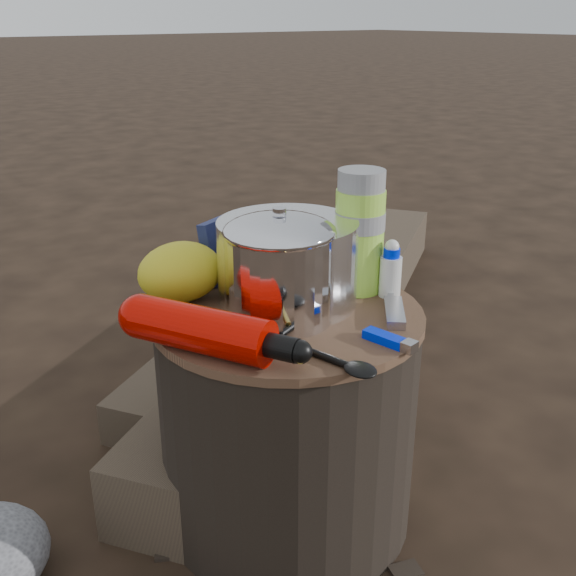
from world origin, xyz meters
TOP-DOWN VIEW (x-y plane):
  - ground at (0.00, 0.00)m, footprint 60.00×60.00m
  - stump at (0.00, 0.00)m, footprint 0.47×0.47m
  - log_main at (0.55, 0.54)m, footprint 1.78×1.32m
  - log_small at (0.39, 0.67)m, footprint 1.19×0.86m
  - foil_windscreen at (0.03, 0.03)m, footprint 0.25×0.25m
  - camping_pot at (-0.03, -0.01)m, footprint 0.18×0.18m
  - fuel_bottle at (-0.20, -0.04)m, footprint 0.20×0.30m
  - thermos at (0.17, 0.00)m, footprint 0.09×0.09m
  - travel_mug at (0.13, 0.11)m, footprint 0.08×0.08m
  - stuff_sack at (-0.12, 0.16)m, footprint 0.16×0.13m
  - food_pouch at (-0.01, 0.20)m, footprint 0.10×0.06m
  - lighter at (0.05, -0.19)m, footprint 0.04×0.09m
  - multitool at (0.13, -0.13)m, footprint 0.10×0.10m
  - pot_grabber at (0.18, -0.07)m, footprint 0.12×0.13m
  - spork at (-0.07, -0.16)m, footprint 0.07×0.17m
  - squeeze_bottle at (0.19, -0.06)m, footprint 0.04×0.04m

SIDE VIEW (x-z plane):
  - ground at x=0.00m, z-range 0.00..0.00m
  - log_small at x=0.39m, z-range 0.00..0.10m
  - log_main at x=0.55m, z-range 0.00..0.16m
  - stump at x=0.00m, z-range 0.00..0.44m
  - pot_grabber at x=0.18m, z-range 0.44..0.45m
  - spork at x=-0.07m, z-range 0.44..0.45m
  - multitool at x=0.13m, z-range 0.44..0.45m
  - lighter at x=0.05m, z-range 0.44..0.45m
  - fuel_bottle at x=-0.20m, z-range 0.44..0.51m
  - squeeze_bottle at x=0.19m, z-range 0.44..0.53m
  - stuff_sack at x=-0.12m, z-range 0.44..0.54m
  - food_pouch at x=-0.01m, z-range 0.44..0.56m
  - travel_mug at x=0.13m, z-range 0.44..0.56m
  - foil_windscreen at x=0.03m, z-range 0.44..0.59m
  - camping_pot at x=-0.03m, z-range 0.44..0.62m
  - thermos at x=0.17m, z-range 0.44..0.66m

